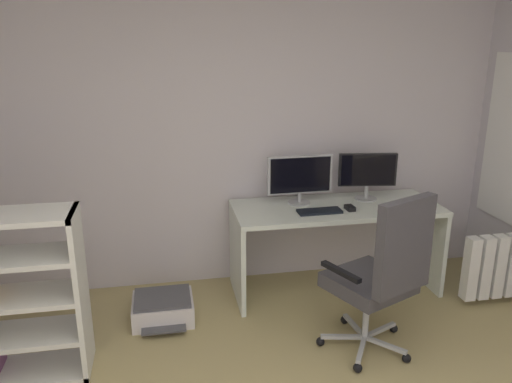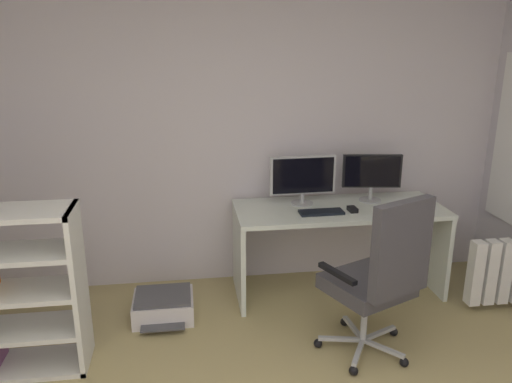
{
  "view_description": "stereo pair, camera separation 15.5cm",
  "coord_description": "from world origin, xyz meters",
  "px_view_note": "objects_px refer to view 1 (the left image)",
  "views": [
    {
      "loc": [
        -0.52,
        -1.35,
        2.03
      ],
      "look_at": [
        0.13,
        2.01,
        0.99
      ],
      "focal_mm": 35.58,
      "sensor_mm": 36.0,
      "label": 1
    },
    {
      "loc": [
        -0.36,
        -1.38,
        2.03
      ],
      "look_at": [
        0.13,
        2.01,
        0.99
      ],
      "focal_mm": 35.58,
      "sensor_mm": 36.0,
      "label": 2
    }
  ],
  "objects_px": {
    "keyboard": "(320,211)",
    "office_chair": "(382,272)",
    "monitor_secondary": "(368,172)",
    "desk": "(336,227)",
    "monitor_main": "(300,176)",
    "printer": "(163,308)",
    "computer_mouse": "(350,208)"
  },
  "relations": [
    {
      "from": "office_chair",
      "to": "printer",
      "type": "height_order",
      "value": "office_chair"
    },
    {
      "from": "desk",
      "to": "keyboard",
      "type": "distance_m",
      "value": 0.3
    },
    {
      "from": "monitor_main",
      "to": "computer_mouse",
      "type": "relative_size",
      "value": 5.32
    },
    {
      "from": "desk",
      "to": "computer_mouse",
      "type": "bearing_deg",
      "value": -59.64
    },
    {
      "from": "monitor_main",
      "to": "office_chair",
      "type": "relative_size",
      "value": 0.47
    },
    {
      "from": "computer_mouse",
      "to": "keyboard",
      "type": "bearing_deg",
      "value": -179.9
    },
    {
      "from": "printer",
      "to": "computer_mouse",
      "type": "bearing_deg",
      "value": 4.36
    },
    {
      "from": "monitor_secondary",
      "to": "office_chair",
      "type": "bearing_deg",
      "value": -106.69
    },
    {
      "from": "desk",
      "to": "office_chair",
      "type": "relative_size",
      "value": 1.47
    },
    {
      "from": "monitor_secondary",
      "to": "desk",
      "type": "bearing_deg",
      "value": -158.1
    },
    {
      "from": "printer",
      "to": "monitor_secondary",
      "type": "bearing_deg",
      "value": 11.47
    },
    {
      "from": "keyboard",
      "to": "computer_mouse",
      "type": "relative_size",
      "value": 3.4
    },
    {
      "from": "keyboard",
      "to": "office_chair",
      "type": "relative_size",
      "value": 0.3
    },
    {
      "from": "office_chair",
      "to": "computer_mouse",
      "type": "bearing_deg",
      "value": 83.95
    },
    {
      "from": "keyboard",
      "to": "printer",
      "type": "height_order",
      "value": "keyboard"
    },
    {
      "from": "keyboard",
      "to": "office_chair",
      "type": "height_order",
      "value": "office_chair"
    },
    {
      "from": "keyboard",
      "to": "printer",
      "type": "distance_m",
      "value": 1.39
    },
    {
      "from": "keyboard",
      "to": "office_chair",
      "type": "distance_m",
      "value": 0.84
    },
    {
      "from": "desk",
      "to": "monitor_main",
      "type": "bearing_deg",
      "value": 156.84
    },
    {
      "from": "printer",
      "to": "monitor_main",
      "type": "bearing_deg",
      "value": 17.02
    },
    {
      "from": "office_chair",
      "to": "monitor_secondary",
      "type": "bearing_deg",
      "value": 73.31
    },
    {
      "from": "monitor_secondary",
      "to": "office_chair",
      "type": "height_order",
      "value": "office_chair"
    },
    {
      "from": "monitor_main",
      "to": "computer_mouse",
      "type": "height_order",
      "value": "monitor_main"
    },
    {
      "from": "monitor_secondary",
      "to": "computer_mouse",
      "type": "relative_size",
      "value": 4.76
    },
    {
      "from": "monitor_main",
      "to": "computer_mouse",
      "type": "xyz_separation_m",
      "value": [
        0.35,
        -0.23,
        -0.21
      ]
    },
    {
      "from": "desk",
      "to": "printer",
      "type": "xyz_separation_m",
      "value": [
        -1.41,
        -0.23,
        -0.46
      ]
    },
    {
      "from": "printer",
      "to": "office_chair",
      "type": "bearing_deg",
      "value": -27.02
    },
    {
      "from": "monitor_secondary",
      "to": "computer_mouse",
      "type": "distance_m",
      "value": 0.39
    },
    {
      "from": "monitor_secondary",
      "to": "printer",
      "type": "distance_m",
      "value": 1.95
    },
    {
      "from": "monitor_main",
      "to": "monitor_secondary",
      "type": "xyz_separation_m",
      "value": [
        0.58,
        0.0,
        0.01
      ]
    },
    {
      "from": "keyboard",
      "to": "monitor_main",
      "type": "bearing_deg",
      "value": 109.72
    },
    {
      "from": "monitor_secondary",
      "to": "computer_mouse",
      "type": "height_order",
      "value": "monitor_secondary"
    }
  ]
}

